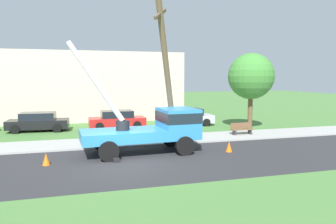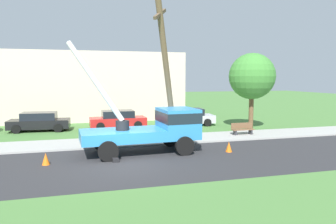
# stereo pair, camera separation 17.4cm
# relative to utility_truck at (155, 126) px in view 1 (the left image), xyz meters

# --- Properties ---
(ground_plane) EXTENTS (120.00, 120.00, 0.00)m
(ground_plane) POSITION_rel_utility_truck_xyz_m (-1.94, 9.99, -1.41)
(ground_plane) COLOR #477538
(road_asphalt) EXTENTS (80.00, 7.11, 0.01)m
(road_asphalt) POSITION_rel_utility_truck_xyz_m (-1.94, -2.01, -1.40)
(road_asphalt) COLOR #2B2B2D
(road_asphalt) RESTS_ON ground
(sidewalk_strip) EXTENTS (80.00, 3.11, 0.10)m
(sidewalk_strip) POSITION_rel_utility_truck_xyz_m (-1.94, 3.10, -1.36)
(sidewalk_strip) COLOR #9E9E99
(sidewalk_strip) RESTS_ON ground
(utility_truck) EXTENTS (6.87, 3.21, 5.98)m
(utility_truck) POSITION_rel_utility_truck_xyz_m (0.00, 0.00, 0.00)
(utility_truck) COLOR #2D84C6
(utility_truck) RESTS_ON ground
(leaning_utility_pole) EXTENTS (2.37, 3.61, 8.41)m
(leaning_utility_pole) POSITION_rel_utility_truck_xyz_m (0.85, 0.66, 2.89)
(leaning_utility_pole) COLOR brown
(leaning_utility_pole) RESTS_ON ground
(traffic_cone_ahead) EXTENTS (0.36, 0.36, 0.56)m
(traffic_cone_ahead) POSITION_rel_utility_truck_xyz_m (3.88, -1.08, -1.13)
(traffic_cone_ahead) COLOR orange
(traffic_cone_ahead) RESTS_ON ground
(traffic_cone_behind) EXTENTS (0.36, 0.36, 0.56)m
(traffic_cone_behind) POSITION_rel_utility_truck_xyz_m (-5.51, -1.22, -1.13)
(traffic_cone_behind) COLOR orange
(traffic_cone_behind) RESTS_ON ground
(parked_sedan_black) EXTENTS (4.51, 2.20, 1.42)m
(parked_sedan_black) POSITION_rel_utility_truck_xyz_m (-6.85, 9.18, -0.70)
(parked_sedan_black) COLOR black
(parked_sedan_black) RESTS_ON ground
(parked_sedan_red) EXTENTS (4.42, 2.06, 1.42)m
(parked_sedan_red) POSITION_rel_utility_truck_xyz_m (-0.94, 8.95, -0.70)
(parked_sedan_red) COLOR #B21E1E
(parked_sedan_red) RESTS_ON ground
(parked_sedan_silver) EXTENTS (4.50, 2.19, 1.42)m
(parked_sedan_silver) POSITION_rel_utility_truck_xyz_m (4.96, 8.93, -0.70)
(parked_sedan_silver) COLOR #B7B7BF
(parked_sedan_silver) RESTS_ON ground
(park_bench) EXTENTS (1.60, 0.45, 0.90)m
(park_bench) POSITION_rel_utility_truck_xyz_m (7.00, 3.17, -0.95)
(park_bench) COLOR brown
(park_bench) RESTS_ON ground
(roadside_tree_far) EXTENTS (3.54, 3.54, 5.91)m
(roadside_tree_far) POSITION_rel_utility_truck_xyz_m (8.94, 5.45, 2.71)
(roadside_tree_far) COLOR brown
(roadside_tree_far) RESTS_ON ground
(lowrise_building_backdrop) EXTENTS (18.00, 6.00, 6.40)m
(lowrise_building_backdrop) POSITION_rel_utility_truck_xyz_m (-3.00, 15.70, 1.79)
(lowrise_building_backdrop) COLOR beige
(lowrise_building_backdrop) RESTS_ON ground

